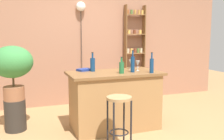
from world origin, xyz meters
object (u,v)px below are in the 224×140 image
object	(u,v)px
pendant_globe_light	(81,8)
bottle_spirits_clear	(133,64)
potted_plant	(12,65)
wine_glass_center	(131,63)
bottle_vinegar	(152,65)
wine_glass_left	(138,64)
bar_stool	(119,111)
bottle_soda_blue	(122,67)
bottle_sauce_amber	(93,64)
spice_shelf	(135,53)
plant_stool	(15,115)
cookbook	(84,70)

from	to	relation	value
pendant_globe_light	bottle_spirits_clear	bearing A→B (deg)	-76.22
potted_plant	wine_glass_center	size ratio (longest dim) A/B	5.02
bottle_vinegar	wine_glass_left	distance (m)	0.29
bar_stool	potted_plant	xyz separation A→B (m)	(-1.26, 1.14, 0.50)
bottle_soda_blue	bottle_spirits_clear	bearing A→B (deg)	15.10
bottle_sauce_amber	bottle_vinegar	xyz separation A→B (m)	(0.79, -0.47, 0.00)
bottle_spirits_clear	pendant_globe_light	size ratio (longest dim) A/B	0.16
bottle_sauce_amber	bottle_vinegar	distance (m)	0.92
spice_shelf	wine_glass_left	distance (m)	1.65
plant_stool	bar_stool	bearing A→B (deg)	-42.25
bottle_spirits_clear	wine_glass_left	xyz separation A→B (m)	(0.14, 0.10, -0.01)
bottle_sauce_amber	bottle_soda_blue	xyz separation A→B (m)	(0.35, -0.35, -0.02)
bar_stool	spice_shelf	xyz separation A→B (m)	(1.26, 2.24, 0.54)
cookbook	bottle_spirits_clear	bearing A→B (deg)	-52.29
potted_plant	pendant_globe_light	xyz separation A→B (m)	(1.32, 1.13, 0.97)
spice_shelf	cookbook	xyz separation A→B (m)	(-1.46, -1.22, -0.14)
bottle_sauce_amber	bottle_vinegar	size ratio (longest dim) A/B	0.96
bottle_vinegar	bottle_sauce_amber	bearing A→B (deg)	149.23
bottle_spirits_clear	bottle_soda_blue	bearing A→B (deg)	-164.90
spice_shelf	potted_plant	size ratio (longest dim) A/B	2.54
bottle_sauce_amber	wine_glass_left	world-z (taller)	bottle_sauce_amber
bottle_sauce_amber	bottle_spirits_clear	world-z (taller)	bottle_spirits_clear
spice_shelf	cookbook	distance (m)	1.90
bottle_soda_blue	wine_glass_center	world-z (taller)	bottle_soda_blue
wine_glass_center	bottle_soda_blue	bearing A→B (deg)	-132.64
plant_stool	bottle_soda_blue	xyz separation A→B (m)	(1.52, -0.58, 0.74)
wine_glass_center	cookbook	distance (m)	0.78
bottle_spirits_clear	wine_glass_left	bearing A→B (deg)	37.13
plant_stool	cookbook	size ratio (longest dim) A/B	2.30
potted_plant	cookbook	distance (m)	1.08
bar_stool	bottle_spirits_clear	world-z (taller)	bottle_spirits_clear
bar_stool	plant_stool	xyz separation A→B (m)	(-1.26, 1.14, -0.27)
bottle_vinegar	pendant_globe_light	size ratio (longest dim) A/B	0.15
wine_glass_left	bottle_spirits_clear	bearing A→B (deg)	-142.87
potted_plant	bottle_spirits_clear	world-z (taller)	potted_plant
cookbook	wine_glass_left	bearing A→B (deg)	-41.65
bar_stool	spice_shelf	distance (m)	2.62
bar_stool	plant_stool	bearing A→B (deg)	137.75
potted_plant	wine_glass_left	bearing A→B (deg)	-12.61
wine_glass_left	wine_glass_center	bearing A→B (deg)	104.17
plant_stool	bottle_sauce_amber	xyz separation A→B (m)	(1.18, -0.22, 0.76)
spice_shelf	wine_glass_left	size ratio (longest dim) A/B	12.76
bottle_sauce_amber	bottle_soda_blue	bearing A→B (deg)	-45.44
potted_plant	bottle_vinegar	world-z (taller)	potted_plant
potted_plant	pendant_globe_light	distance (m)	1.99
potted_plant	plant_stool	bearing A→B (deg)	0.00
potted_plant	wine_glass_center	bearing A→B (deg)	-7.81
wine_glass_center	spice_shelf	bearing A→B (deg)	62.55
spice_shelf	bar_stool	bearing A→B (deg)	-119.42
bottle_sauce_amber	pendant_globe_light	xyz separation A→B (m)	(0.15, 1.35, 0.98)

